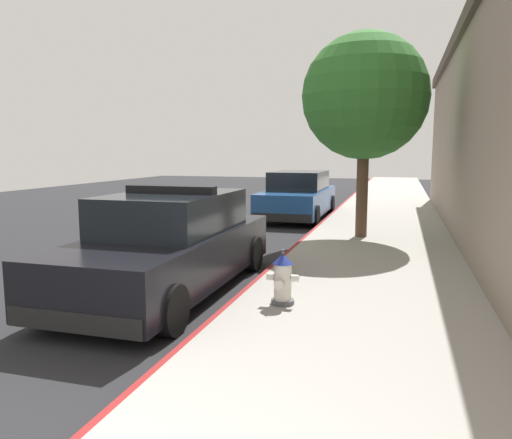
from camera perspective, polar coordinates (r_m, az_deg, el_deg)
ground_plane at (r=13.13m, az=-13.28°, el=-2.43°), size 29.47×60.00×0.20m
sidewalk_pavement at (r=11.41m, az=13.92°, el=-3.13°), size 3.41×60.00×0.14m
curb_painted_edge at (r=11.61m, az=5.29°, el=-2.74°), size 0.08×60.00×0.14m
police_cruiser at (r=7.84m, az=-9.95°, el=-2.98°), size 1.94×4.84×1.68m
parked_car_silver_ahead at (r=16.41m, az=4.95°, el=2.74°), size 1.94×4.84×1.56m
fire_hydrant at (r=6.72m, az=3.11°, el=-6.93°), size 0.44×0.40×0.76m
street_tree at (r=12.23m, az=12.56°, el=13.76°), size 2.99×2.99×4.86m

